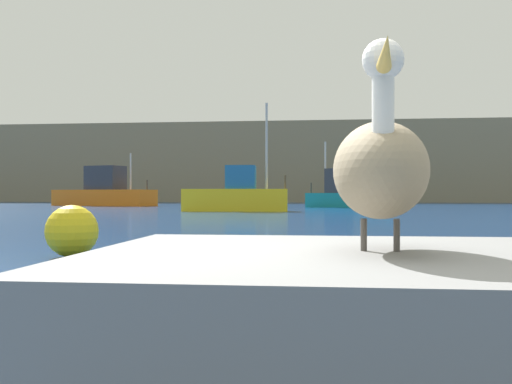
% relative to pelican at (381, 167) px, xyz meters
% --- Properties ---
extents(ground_plane, '(260.00, 260.00, 0.00)m').
position_rel_pelican_xyz_m(ground_plane, '(-0.78, 0.15, -1.04)').
color(ground_plane, navy).
extents(hillside_backdrop, '(140.00, 11.80, 8.42)m').
position_rel_pelican_xyz_m(hillside_backdrop, '(-0.78, 62.02, 3.18)').
color(hillside_backdrop, '#7F755B').
rests_on(hillside_backdrop, ground).
extents(pier_dock, '(2.72, 2.03, 0.64)m').
position_rel_pelican_xyz_m(pier_dock, '(0.00, 0.02, -0.71)').
color(pier_dock, gray).
rests_on(pier_dock, ground).
extents(pelican, '(0.50, 1.23, 0.90)m').
position_rel_pelican_xyz_m(pelican, '(0.00, 0.00, 0.00)').
color(pelican, gray).
rests_on(pelican, pier_dock).
extents(fishing_boat_yellow, '(5.44, 1.93, 5.59)m').
position_rel_pelican_xyz_m(fishing_boat_yellow, '(-4.55, 26.66, -0.22)').
color(fishing_boat_yellow, yellow).
rests_on(fishing_boat_yellow, ground).
extents(fishing_boat_teal, '(5.87, 3.52, 4.39)m').
position_rel_pelican_xyz_m(fishing_boat_teal, '(1.46, 35.47, -0.18)').
color(fishing_boat_teal, teal).
rests_on(fishing_boat_teal, ground).
extents(fishing_boat_orange, '(8.33, 4.56, 3.89)m').
position_rel_pelican_xyz_m(fishing_boat_orange, '(-16.36, 38.81, -0.03)').
color(fishing_boat_orange, orange).
rests_on(fishing_boat_orange, ground).
extents(mooring_buoy, '(0.75, 0.75, 0.75)m').
position_rel_pelican_xyz_m(mooring_buoy, '(-3.81, 5.20, -0.66)').
color(mooring_buoy, yellow).
rests_on(mooring_buoy, ground).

